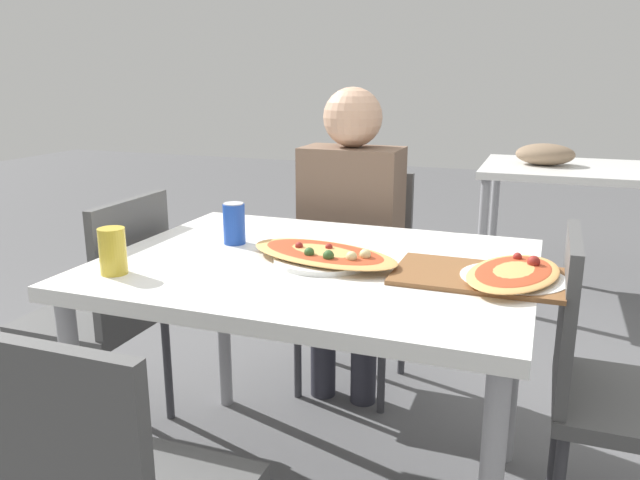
% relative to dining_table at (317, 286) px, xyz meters
% --- Properties ---
extents(dining_table, '(1.16, 0.90, 0.75)m').
position_rel_dining_table_xyz_m(dining_table, '(0.00, 0.00, 0.00)').
color(dining_table, white).
rests_on(dining_table, ground_plane).
extents(chair_far_seated, '(0.40, 0.40, 0.87)m').
position_rel_dining_table_xyz_m(chair_far_seated, '(-0.11, 0.78, -0.18)').
color(chair_far_seated, '#4C4C4C').
rests_on(chair_far_seated, ground_plane).
extents(chair_side_left, '(0.40, 0.40, 0.87)m').
position_rel_dining_table_xyz_m(chair_side_left, '(-0.77, 0.06, -0.18)').
color(chair_side_left, '#4C4C4C').
rests_on(chair_side_left, ground_plane).
extents(chair_side_right, '(0.40, 0.40, 0.87)m').
position_rel_dining_table_xyz_m(chair_side_right, '(0.77, 0.06, -0.18)').
color(chair_side_right, '#4C4C4C').
rests_on(chair_side_right, ground_plane).
extents(person_seated, '(0.37, 0.24, 1.20)m').
position_rel_dining_table_xyz_m(person_seated, '(-0.11, 0.67, 0.04)').
color(person_seated, '#2D2D38').
rests_on(person_seated, ground_plane).
extents(pizza_main, '(0.49, 0.33, 0.05)m').
position_rel_dining_table_xyz_m(pizza_main, '(0.02, -0.01, 0.10)').
color(pizza_main, white).
rests_on(pizza_main, dining_table).
extents(soda_can, '(0.07, 0.07, 0.12)m').
position_rel_dining_table_xyz_m(soda_can, '(-0.30, 0.08, 0.14)').
color(soda_can, '#1E47B2').
rests_on(soda_can, dining_table).
extents(drink_glass, '(0.07, 0.07, 0.12)m').
position_rel_dining_table_xyz_m(drink_glass, '(-0.45, -0.29, 0.14)').
color(drink_glass, gold).
rests_on(drink_glass, dining_table).
extents(serving_tray, '(0.42, 0.26, 0.01)m').
position_rel_dining_table_xyz_m(serving_tray, '(0.44, -0.01, 0.08)').
color(serving_tray, brown).
rests_on(serving_tray, dining_table).
extents(pizza_second, '(0.29, 0.39, 0.06)m').
position_rel_dining_table_xyz_m(pizza_second, '(0.52, -0.00, 0.09)').
color(pizza_second, white).
rests_on(pizza_second, dining_table).
extents(background_table, '(1.10, 0.80, 0.87)m').
position_rel_dining_table_xyz_m(background_table, '(0.73, 2.19, 0.02)').
color(background_table, white).
rests_on(background_table, ground_plane).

